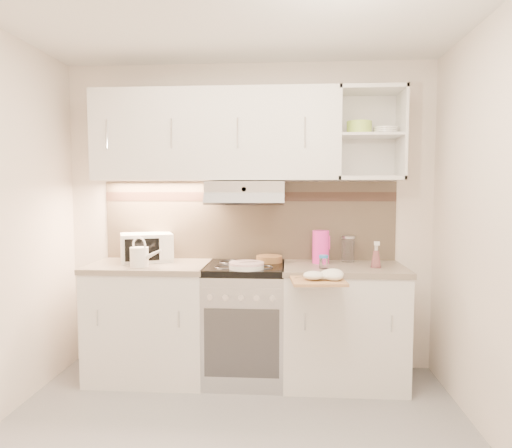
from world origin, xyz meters
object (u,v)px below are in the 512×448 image
electric_range (245,322)px  glass_jar (348,249)px  microwave (146,247)px  pink_pitcher (321,247)px  watering_can (140,256)px  spray_bottle (376,257)px  plate_stack (247,265)px  cutting_board (318,281)px

electric_range → glass_jar: 1.00m
microwave → pink_pitcher: pink_pitcher is taller
watering_can → microwave: bearing=114.7°
glass_jar → microwave: bearing=-177.1°
electric_range → spray_bottle: 1.12m
microwave → electric_range: bearing=-29.9°
spray_bottle → glass_jar: bearing=132.3°
plate_stack → spray_bottle: (0.95, 0.12, 0.06)m
plate_stack → pink_pitcher: pink_pitcher is taller
electric_range → watering_can: bearing=-169.1°
spray_bottle → plate_stack: bearing=-163.9°
pink_pitcher → watering_can: bearing=169.5°
microwave → watering_can: bearing=-104.0°
watering_can → cutting_board: 1.34m
electric_range → pink_pitcher: pink_pitcher is taller
glass_jar → watering_can: bearing=-167.6°
microwave → pink_pitcher: (1.40, -0.00, 0.02)m
electric_range → plate_stack: (0.03, -0.18, 0.47)m
microwave → watering_can: size_ratio=1.82×
plate_stack → electric_range: bearing=98.4°
electric_range → watering_can: size_ratio=3.43×
microwave → pink_pitcher: bearing=-21.8°
pink_pitcher → glass_jar: pink_pitcher is taller
electric_range → plate_stack: size_ratio=3.50×
glass_jar → plate_stack: bearing=-154.1°
plate_stack → glass_jar: glass_jar is taller
plate_stack → pink_pitcher: bearing=27.8°
watering_can → plate_stack: watering_can is taller
plate_stack → glass_jar: 0.87m
electric_range → pink_pitcher: (0.59, 0.11, 0.58)m
cutting_board → pink_pitcher: bearing=79.2°
pink_pitcher → cutting_board: (-0.06, -0.55, -0.16)m
microwave → cutting_board: 1.46m
spray_bottle → cutting_board: 0.60m
electric_range → glass_jar: size_ratio=4.33×
spray_bottle → watering_can: bearing=-168.1°
electric_range → watering_can: watering_can is taller
plate_stack → cutting_board: (0.50, -0.26, -0.05)m
cutting_board → glass_jar: bearing=61.4°
glass_jar → spray_bottle: 0.31m
electric_range → cutting_board: electric_range is taller
plate_stack → spray_bottle: 0.96m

